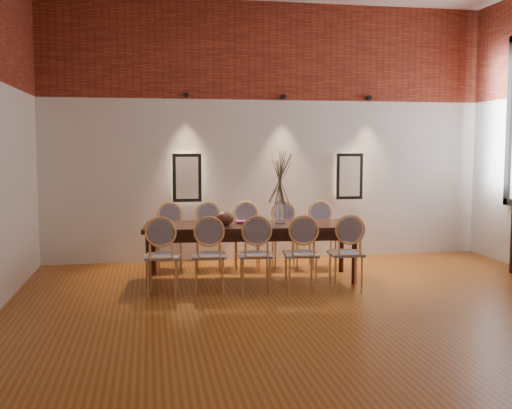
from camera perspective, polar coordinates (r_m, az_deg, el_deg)
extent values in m
cube|color=#995219|center=(6.32, 7.67, -10.94)|extent=(7.00, 7.00, 0.02)
cube|color=silver|center=(9.51, 1.22, 6.88)|extent=(7.00, 0.10, 4.00)
cube|color=maroon|center=(9.55, 1.32, 14.41)|extent=(7.00, 0.02, 1.50)
cube|color=#FFEAC6|center=(9.25, -6.60, 2.55)|extent=(0.36, 0.06, 0.66)
cube|color=#FFEAC6|center=(9.76, 8.84, 2.67)|extent=(0.36, 0.06, 0.66)
cylinder|color=black|center=(9.24, -6.67, 10.30)|extent=(0.08, 0.10, 0.08)
cylinder|color=black|center=(9.45, 2.59, 10.23)|extent=(0.08, 0.10, 0.08)
cylinder|color=black|center=(9.85, 10.68, 9.95)|extent=(0.08, 0.10, 0.08)
cube|color=#371810|center=(8.02, -0.51, -4.53)|extent=(2.87, 1.15, 0.75)
cylinder|color=silver|center=(7.99, 2.32, -0.77)|extent=(0.14, 0.14, 0.30)
ellipsoid|color=brown|center=(7.89, -2.97, -1.30)|extent=(0.24, 0.24, 0.18)
cube|color=#8A206F|center=(8.08, -1.00, -1.66)|extent=(0.28, 0.20, 0.03)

